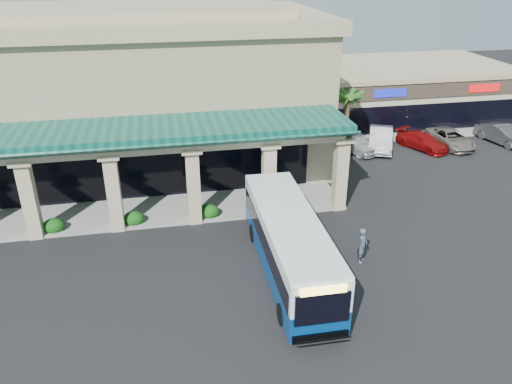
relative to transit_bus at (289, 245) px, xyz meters
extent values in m
plane|color=black|center=(-1.13, 1.00, -1.59)|extent=(110.00, 110.00, 0.00)
imported|color=#465165|center=(4.01, 0.21, -0.63)|extent=(0.76, 0.84, 1.93)
imported|color=silver|center=(9.58, 15.63, -0.78)|extent=(3.67, 5.15, 1.63)
imported|color=white|center=(11.95, 15.74, -0.73)|extent=(3.80, 5.51, 1.72)
imported|color=maroon|center=(15.34, 15.02, -0.93)|extent=(3.62, 4.93, 1.33)
imported|color=gray|center=(17.92, 15.08, -0.90)|extent=(2.50, 5.08, 1.39)
imported|color=#383A3E|center=(22.63, 14.89, -0.80)|extent=(2.68, 5.05, 1.58)
camera|label=1|loc=(-5.74, -20.32, 12.96)|focal=35.00mm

